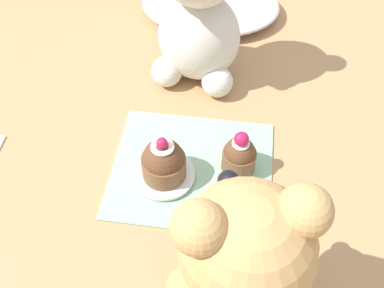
{
  "coord_description": "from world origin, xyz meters",
  "views": [
    {
      "loc": [
        0.05,
        -0.36,
        0.5
      ],
      "look_at": [
        0.0,
        0.0,
        0.06
      ],
      "focal_mm": 42.0,
      "sensor_mm": 36.0,
      "label": 1
    }
  ],
  "objects_px": {
    "teddy_bear_cream": "(199,12)",
    "saucer_plate": "(165,174)",
    "cupcake_near_tan_bear": "(163,162)",
    "cupcake_near_cream_bear": "(239,155)",
    "teddy_bear_tan": "(238,278)"
  },
  "relations": [
    {
      "from": "teddy_bear_tan",
      "to": "cupcake_near_tan_bear",
      "type": "relative_size",
      "value": 3.47
    },
    {
      "from": "teddy_bear_cream",
      "to": "saucer_plate",
      "type": "bearing_deg",
      "value": -86.17
    },
    {
      "from": "teddy_bear_cream",
      "to": "cupcake_near_tan_bear",
      "type": "relative_size",
      "value": 3.53
    },
    {
      "from": "saucer_plate",
      "to": "teddy_bear_tan",
      "type": "bearing_deg",
      "value": -59.55
    },
    {
      "from": "teddy_bear_cream",
      "to": "teddy_bear_tan",
      "type": "relative_size",
      "value": 1.02
    },
    {
      "from": "cupcake_near_cream_bear",
      "to": "teddy_bear_tan",
      "type": "bearing_deg",
      "value": -88.12
    },
    {
      "from": "cupcake_near_tan_bear",
      "to": "cupcake_near_cream_bear",
      "type": "bearing_deg",
      "value": 15.8
    },
    {
      "from": "saucer_plate",
      "to": "cupcake_near_tan_bear",
      "type": "bearing_deg",
      "value": 180.0
    },
    {
      "from": "saucer_plate",
      "to": "cupcake_near_tan_bear",
      "type": "height_order",
      "value": "cupcake_near_tan_bear"
    },
    {
      "from": "cupcake_near_cream_bear",
      "to": "saucer_plate",
      "type": "bearing_deg",
      "value": -164.2
    },
    {
      "from": "teddy_bear_cream",
      "to": "saucer_plate",
      "type": "relative_size",
      "value": 3.08
    },
    {
      "from": "teddy_bear_tan",
      "to": "cupcake_near_cream_bear",
      "type": "height_order",
      "value": "teddy_bear_tan"
    },
    {
      "from": "cupcake_near_cream_bear",
      "to": "saucer_plate",
      "type": "height_order",
      "value": "cupcake_near_cream_bear"
    },
    {
      "from": "teddy_bear_cream",
      "to": "cupcake_near_cream_bear",
      "type": "height_order",
      "value": "teddy_bear_cream"
    },
    {
      "from": "teddy_bear_cream",
      "to": "cupcake_near_tan_bear",
      "type": "bearing_deg",
      "value": -86.17
    }
  ]
}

